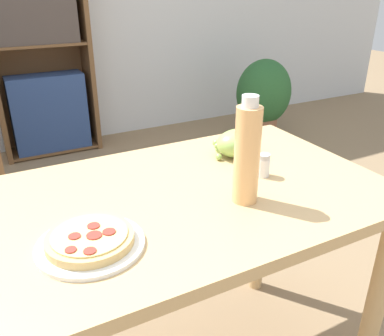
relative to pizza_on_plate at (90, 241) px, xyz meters
The scene contains 7 objects.
dining_table 0.38m from the pizza_on_plate, 21.29° to the left, with size 1.09×0.72×0.77m.
pizza_on_plate is the anchor object (origin of this frame).
grape_bunch 0.64m from the pizza_on_plate, 25.99° to the left, with size 0.16×0.12×0.09m.
drink_bottle 0.44m from the pizza_on_plate, ahead, with size 0.07×0.07×0.29m.
salt_shaker 0.57m from the pizza_on_plate, 11.62° to the left, with size 0.04×0.04×0.07m.
bookshelf 2.61m from the pizza_on_plate, 83.25° to the left, with size 0.75×0.31×1.73m.
potted_plant_floor 2.93m from the pizza_on_plate, 45.00° to the left, with size 0.50×0.43×0.70m.
Camera 1 is at (-0.35, -0.92, 1.31)m, focal length 38.00 mm.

